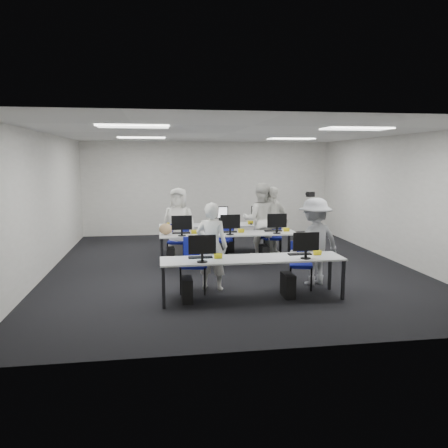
{
  "coord_description": "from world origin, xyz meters",
  "views": [
    {
      "loc": [
        -1.6,
        -9.68,
        2.43
      ],
      "look_at": [
        -0.16,
        -0.13,
        1.0
      ],
      "focal_mm": 35.0,
      "sensor_mm": 36.0,
      "label": 1
    }
  ],
  "objects": [
    {
      "name": "desk_back",
      "position": [
        0.0,
        1.6,
        0.68
      ],
      "size": [
        3.2,
        0.7,
        0.73
      ],
      "color": "#ADB0B2",
      "rests_on": "ground"
    },
    {
      "name": "chair_4",
      "position": [
        1.22,
        0.86,
        0.29
      ],
      "size": [
        0.56,
        0.59,
        0.93
      ],
      "rotation": [
        0.0,
        0.0,
        -0.24
      ],
      "color": "#121189",
      "rests_on": "ground"
    },
    {
      "name": "student_0",
      "position": [
        -0.64,
        -1.74,
        0.83
      ],
      "size": [
        0.71,
        0.59,
        1.65
      ],
      "primitive_type": "imported",
      "rotation": [
        0.0,
        0.0,
        2.76
      ],
      "color": "silver",
      "rests_on": "ground"
    },
    {
      "name": "chair_2",
      "position": [
        -1.19,
        0.88,
        0.27
      ],
      "size": [
        0.49,
        0.52,
        0.85
      ],
      "rotation": [
        0.0,
        0.0,
        -0.18
      ],
      "color": "#121189",
      "rests_on": "ground"
    },
    {
      "name": "equipment_back",
      "position": [
        0.19,
        1.62,
        0.36
      ],
      "size": [
        2.91,
        0.41,
        1.19
      ],
      "color": "white",
      "rests_on": "desk_back"
    },
    {
      "name": "student_3",
      "position": [
        1.21,
        0.9,
        0.88
      ],
      "size": [
        1.12,
        0.8,
        1.76
      ],
      "primitive_type": "imported",
      "rotation": [
        0.0,
        0.0,
        0.4
      ],
      "color": "silver",
      "rests_on": "ground"
    },
    {
      "name": "desk_mid",
      "position": [
        0.0,
        0.2,
        0.68
      ],
      "size": [
        3.2,
        0.7,
        0.73
      ],
      "color": "#ADB0B2",
      "rests_on": "ground"
    },
    {
      "name": "chair_5",
      "position": [
        -1.03,
        1.05,
        0.28
      ],
      "size": [
        0.56,
        0.59,
        0.9
      ],
      "rotation": [
        0.0,
        0.0,
        -0.3
      ],
      "color": "#121189",
      "rests_on": "ground"
    },
    {
      "name": "equipment_front",
      "position": [
        -0.19,
        -2.42,
        0.36
      ],
      "size": [
        2.51,
        0.41,
        1.19
      ],
      "color": "#0D61B1",
      "rests_on": "desk_front"
    },
    {
      "name": "chair_3",
      "position": [
        -0.08,
        0.85,
        0.28
      ],
      "size": [
        0.57,
        0.59,
        0.88
      ],
      "rotation": [
        0.0,
        0.0,
        -0.38
      ],
      "color": "#121189",
      "rests_on": "ground"
    },
    {
      "name": "student_2",
      "position": [
        -1.13,
        0.96,
        0.88
      ],
      "size": [
        0.98,
        0.78,
        1.75
      ],
      "primitive_type": "imported",
      "rotation": [
        0.0,
        0.0,
        -0.29
      ],
      "color": "silver",
      "rests_on": "ground"
    },
    {
      "name": "student_1",
      "position": [
        0.92,
        0.95,
        0.93
      ],
      "size": [
        1.02,
        0.86,
        1.85
      ],
      "primitive_type": "imported",
      "rotation": [
        0.0,
        0.0,
        2.94
      ],
      "color": "silver",
      "rests_on": "ground"
    },
    {
      "name": "chair_6",
      "position": [
        0.0,
        1.04,
        0.26
      ],
      "size": [
        0.52,
        0.55,
        0.82
      ],
      "rotation": [
        0.0,
        0.0,
        0.33
      ],
      "color": "#121189",
      "rests_on": "ground"
    },
    {
      "name": "dslr_camera",
      "position": [
        1.33,
        -1.53,
        1.76
      ],
      "size": [
        0.18,
        0.21,
        0.1
      ],
      "primitive_type": "cube",
      "rotation": [
        0.0,
        0.0,
        3.43
      ],
      "color": "black",
      "rests_on": "photographer"
    },
    {
      "name": "desk_front",
      "position": [
        0.0,
        -2.4,
        0.68
      ],
      "size": [
        3.2,
        0.7,
        0.73
      ],
      "color": "#ADB0B2",
      "rests_on": "ground"
    },
    {
      "name": "photographer",
      "position": [
        1.38,
        -1.7,
        0.85
      ],
      "size": [
        1.23,
        0.92,
        1.7
      ],
      "primitive_type": "imported",
      "rotation": [
        0.0,
        0.0,
        3.43
      ],
      "color": "gray",
      "rests_on": "ground"
    },
    {
      "name": "equipment_mid",
      "position": [
        -0.19,
        0.18,
        0.36
      ],
      "size": [
        2.91,
        0.41,
        1.19
      ],
      "color": "white",
      "rests_on": "desk_mid"
    },
    {
      "name": "chair_0",
      "position": [
        -0.97,
        -1.81,
        0.31
      ],
      "size": [
        0.58,
        0.61,
        0.99
      ],
      "rotation": [
        0.0,
        0.0,
        -0.21
      ],
      "color": "#121189",
      "rests_on": "ground"
    },
    {
      "name": "room",
      "position": [
        0.0,
        0.0,
        1.5
      ],
      "size": [
        9.0,
        9.02,
        3.0
      ],
      "color": "black",
      "rests_on": "ground"
    },
    {
      "name": "chair_1",
      "position": [
        1.06,
        -1.88,
        0.27
      ],
      "size": [
        0.54,
        0.57,
        0.87
      ],
      "rotation": [
        0.0,
        0.0,
        -0.3
      ],
      "color": "#121189",
      "rests_on": "ground"
    },
    {
      "name": "handbag",
      "position": [
        -1.45,
        0.25,
        0.86
      ],
      "size": [
        0.32,
        0.22,
        0.26
      ],
      "primitive_type": "ellipsoid",
      "rotation": [
        0.0,
        0.0,
        -0.06
      ],
      "color": "tan",
      "rests_on": "desk_mid"
    },
    {
      "name": "ceiling_panels",
      "position": [
        0.0,
        0.0,
        2.98
      ],
      "size": [
        5.2,
        4.6,
        0.02
      ],
      "color": "white",
      "rests_on": "room"
    },
    {
      "name": "chair_7",
      "position": [
        1.15,
        1.11,
        0.29
      ],
      "size": [
        0.5,
        0.54,
        0.92
      ],
      "rotation": [
        0.0,
        0.0,
        -0.11
      ],
      "color": "#121189",
      "rests_on": "ground"
    }
  ]
}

